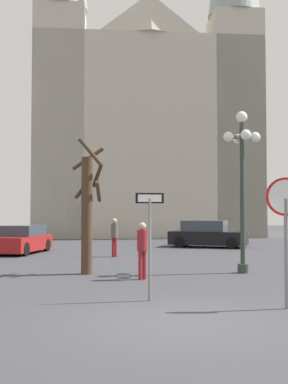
{
  "coord_description": "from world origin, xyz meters",
  "views": [
    {
      "loc": [
        -1.33,
        -8.81,
        2.06
      ],
      "look_at": [
        0.57,
        16.28,
        3.11
      ],
      "focal_mm": 44.04,
      "sensor_mm": 36.0,
      "label": 1
    }
  ],
  "objects_px": {
    "one_way_arrow_sign": "(150,233)",
    "street_lamp": "(242,166)",
    "bare_tree": "(88,209)",
    "pedestrian_standing": "(142,245)",
    "stop_sign": "(286,216)",
    "pedestrian_walking": "(114,233)",
    "parked_car_near_red": "(21,240)",
    "parked_car_far_black": "(207,235)",
    "cathedral": "(146,109)"
  },
  "relations": [
    {
      "from": "cathedral",
      "to": "stop_sign",
      "type": "relative_size",
      "value": 12.96
    },
    {
      "from": "parked_car_near_red",
      "to": "parked_car_far_black",
      "type": "relative_size",
      "value": 0.93
    },
    {
      "from": "parked_car_far_black",
      "to": "pedestrian_standing",
      "type": "bearing_deg",
      "value": -110.33
    },
    {
      "from": "stop_sign",
      "to": "street_lamp",
      "type": "distance_m",
      "value": 6.06
    },
    {
      "from": "parked_car_near_red",
      "to": "pedestrian_standing",
      "type": "height_order",
      "value": "pedestrian_standing"
    },
    {
      "from": "parked_car_near_red",
      "to": "pedestrian_walking",
      "type": "relative_size",
      "value": 2.51
    },
    {
      "from": "pedestrian_standing",
      "to": "bare_tree",
      "type": "bearing_deg",
      "value": 140.6
    },
    {
      "from": "pedestrian_standing",
      "to": "one_way_arrow_sign",
      "type": "bearing_deg",
      "value": -91.22
    },
    {
      "from": "parked_car_near_red",
      "to": "stop_sign",
      "type": "bearing_deg",
      "value": -59.93
    },
    {
      "from": "bare_tree",
      "to": "parked_car_near_red",
      "type": "height_order",
      "value": "bare_tree"
    },
    {
      "from": "parked_car_near_red",
      "to": "parked_car_far_black",
      "type": "bearing_deg",
      "value": 17.76
    },
    {
      "from": "pedestrian_standing",
      "to": "stop_sign",
      "type": "bearing_deg",
      "value": -58.74
    },
    {
      "from": "pedestrian_walking",
      "to": "street_lamp",
      "type": "bearing_deg",
      "value": -54.61
    },
    {
      "from": "street_lamp",
      "to": "parked_car_near_red",
      "type": "distance_m",
      "value": 12.4
    },
    {
      "from": "stop_sign",
      "to": "pedestrian_standing",
      "type": "distance_m",
      "value": 5.38
    },
    {
      "from": "stop_sign",
      "to": "pedestrian_walking",
      "type": "relative_size",
      "value": 1.6
    },
    {
      "from": "stop_sign",
      "to": "street_lamp",
      "type": "xyz_separation_m",
      "value": [
        0.74,
        5.8,
        1.62
      ]
    },
    {
      "from": "parked_car_near_red",
      "to": "cathedral",
      "type": "bearing_deg",
      "value": 65.51
    },
    {
      "from": "stop_sign",
      "to": "parked_car_near_red",
      "type": "distance_m",
      "value": 16.21
    },
    {
      "from": "one_way_arrow_sign",
      "to": "street_lamp",
      "type": "relative_size",
      "value": 0.46
    },
    {
      "from": "cathedral",
      "to": "stop_sign",
      "type": "xyz_separation_m",
      "value": [
        0.55,
        -30.55,
        -8.98
      ]
    },
    {
      "from": "cathedral",
      "to": "stop_sign",
      "type": "height_order",
      "value": "cathedral"
    },
    {
      "from": "stop_sign",
      "to": "parked_car_far_black",
      "type": "xyz_separation_m",
      "value": [
        1.94,
        17.2,
        -1.26
      ]
    },
    {
      "from": "one_way_arrow_sign",
      "to": "street_lamp",
      "type": "xyz_separation_m",
      "value": [
        3.56,
        4.69,
        2.02
      ]
    },
    {
      "from": "bare_tree",
      "to": "parked_car_near_red",
      "type": "relative_size",
      "value": 1.01
    },
    {
      "from": "stop_sign",
      "to": "pedestrian_standing",
      "type": "height_order",
      "value": "stop_sign"
    },
    {
      "from": "parked_car_far_black",
      "to": "pedestrian_walking",
      "type": "distance_m",
      "value": 7.7
    },
    {
      "from": "one_way_arrow_sign",
      "to": "bare_tree",
      "type": "xyz_separation_m",
      "value": [
        -1.65,
        4.84,
        0.57
      ]
    },
    {
      "from": "cathedral",
      "to": "street_lamp",
      "type": "distance_m",
      "value": 25.86
    },
    {
      "from": "street_lamp",
      "to": "bare_tree",
      "type": "distance_m",
      "value": 5.41
    },
    {
      "from": "cathedral",
      "to": "street_lamp",
      "type": "bearing_deg",
      "value": -87.02
    },
    {
      "from": "stop_sign",
      "to": "pedestrian_walking",
      "type": "bearing_deg",
      "value": 106.59
    },
    {
      "from": "one_way_arrow_sign",
      "to": "parked_car_near_red",
      "type": "xyz_separation_m",
      "value": [
        -5.27,
        12.88,
        -0.92
      ]
    },
    {
      "from": "bare_tree",
      "to": "street_lamp",
      "type": "bearing_deg",
      "value": -1.65
    },
    {
      "from": "one_way_arrow_sign",
      "to": "bare_tree",
      "type": "height_order",
      "value": "bare_tree"
    },
    {
      "from": "stop_sign",
      "to": "pedestrian_standing",
      "type": "bearing_deg",
      "value": 121.26
    },
    {
      "from": "parked_car_far_black",
      "to": "pedestrian_standing",
      "type": "distance_m",
      "value": 13.52
    },
    {
      "from": "parked_car_near_red",
      "to": "pedestrian_walking",
      "type": "distance_m",
      "value": 5.11
    },
    {
      "from": "street_lamp",
      "to": "bare_tree",
      "type": "xyz_separation_m",
      "value": [
        -5.21,
        0.15,
        -1.44
      ]
    },
    {
      "from": "parked_car_near_red",
      "to": "parked_car_far_black",
      "type": "height_order",
      "value": "parked_car_far_black"
    },
    {
      "from": "parked_car_near_red",
      "to": "pedestrian_walking",
      "type": "bearing_deg",
      "value": -25.71
    },
    {
      "from": "pedestrian_standing",
      "to": "street_lamp",
      "type": "bearing_deg",
      "value": 19.95
    },
    {
      "from": "bare_tree",
      "to": "parked_car_near_red",
      "type": "xyz_separation_m",
      "value": [
        -3.62,
        8.04,
        -1.49
      ]
    },
    {
      "from": "one_way_arrow_sign",
      "to": "pedestrian_standing",
      "type": "bearing_deg",
      "value": 88.78
    },
    {
      "from": "one_way_arrow_sign",
      "to": "pedestrian_standing",
      "type": "xyz_separation_m",
      "value": [
        0.07,
        3.42,
        -0.52
      ]
    },
    {
      "from": "pedestrian_walking",
      "to": "parked_car_far_black",
      "type": "bearing_deg",
      "value": 44.86
    },
    {
      "from": "one_way_arrow_sign",
      "to": "pedestrian_walking",
      "type": "bearing_deg",
      "value": 93.67
    },
    {
      "from": "stop_sign",
      "to": "pedestrian_standing",
      "type": "relative_size",
      "value": 1.61
    },
    {
      "from": "one_way_arrow_sign",
      "to": "pedestrian_standing",
      "type": "height_order",
      "value": "one_way_arrow_sign"
    },
    {
      "from": "street_lamp",
      "to": "parked_car_far_black",
      "type": "height_order",
      "value": "street_lamp"
    }
  ]
}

